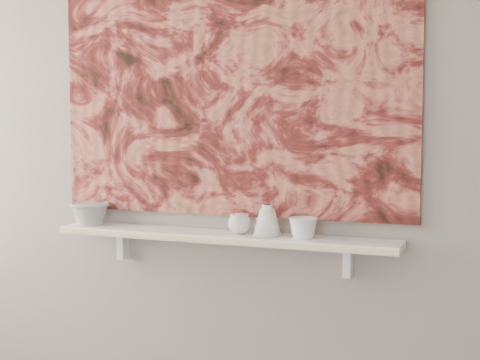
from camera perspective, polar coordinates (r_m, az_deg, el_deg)
The scene contains 11 objects.
wall_back at distance 2.70m, azimuth -0.78°, elevation 4.62°, with size 3.60×3.60×0.00m, color gray.
shelf at distance 2.64m, azimuth -1.55°, elevation -4.85°, with size 1.40×0.18×0.03m, color white.
shelf_stripe at distance 2.56m, azimuth -2.35°, elevation -5.17°, with size 1.40×0.01×0.02m, color beige.
bracket_left at distance 2.93m, azimuth -9.95°, elevation -5.46°, with size 0.03×0.06×0.12m, color white.
bracket_right at distance 2.58m, azimuth 9.21°, elevation -6.86°, with size 0.03×0.06×0.12m, color white.
painting at distance 2.69m, azimuth -0.91°, elevation 8.67°, with size 1.50×0.03×1.10m, color maroon.
house_motif at distance 2.54m, azimuth 8.46°, elevation 1.90°, with size 0.09×0.00×0.08m, color black.
bowl_grey at distance 2.92m, azimuth -12.69°, elevation -2.79°, with size 0.17×0.17×0.10m, color gray, non-canonical shape.
cup_cream at distance 2.61m, azimuth -0.04°, elevation -3.74°, with size 0.09×0.09×0.08m, color silver, non-canonical shape.
bell_vessel at distance 2.57m, azimuth 2.34°, elevation -3.44°, with size 0.11×0.11×0.12m, color silver, non-canonical shape.
bowl_white at distance 2.53m, azimuth 5.42°, elevation -4.06°, with size 0.11×0.11×0.08m, color silver, non-canonical shape.
Camera 1 is at (1.01, -0.90, 1.35)m, focal length 50.00 mm.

